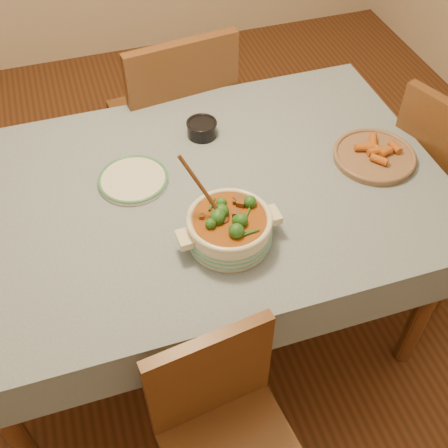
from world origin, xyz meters
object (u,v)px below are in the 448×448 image
Objects in this scene: dining_table at (196,209)px; white_plate at (133,179)px; stew_casserole at (229,227)px; chair_near at (224,428)px; condiment_bowl at (202,128)px; chair_far at (176,118)px; fried_plate at (375,155)px.

white_plate is at bearing 151.31° from dining_table.
stew_casserole is 1.21× the size of white_plate.
white_plate is 0.33× the size of chair_near.
condiment_bowl is (0.10, 0.27, 0.12)m from dining_table.
chair_far is (-0.01, 0.39, -0.23)m from condiment_bowl.
dining_table is 0.72m from chair_near.
chair_near reaches higher than dining_table.
fried_plate is at bearing -30.36° from condiment_bowl.
chair_far is (0.09, 0.66, -0.11)m from dining_table.
chair_near is (-0.21, -1.34, -0.10)m from chair_far.
stew_casserole is at bearing 79.41° from chair_far.
condiment_bowl reaches higher than chair_near.
condiment_bowl is at bearing 149.64° from fried_plate.
fried_plate is at bearing -3.79° from dining_table.
stew_casserole reaches higher than chair_far.
white_plate is (-0.23, 0.35, -0.05)m from stew_casserole.
stew_casserole reaches higher than chair_near.
fried_plate is 0.38× the size of chair_near.
chair_near reaches higher than white_plate.
chair_far is (0.28, 0.56, -0.21)m from white_plate.
white_plate is at bearing 122.94° from stew_casserole.
stew_casserole is 0.42m from white_plate.
white_plate is (-0.19, 0.10, 0.10)m from dining_table.
chair_near is (-0.15, -0.43, -0.37)m from stew_casserole.
stew_casserole is at bearing -80.97° from dining_table.
fried_plate is at bearing 32.68° from chair_near.
dining_table is 0.29m from stew_casserole.
chair_near is at bearing -84.83° from white_plate.
condiment_bowl is at bearing 68.97° from dining_table.
condiment_bowl is (0.29, 0.17, 0.02)m from white_plate.
chair_far is 1.36m from chair_near.
fried_plate is 1.04m from chair_near.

